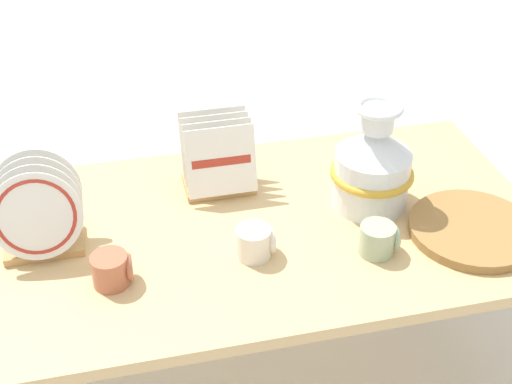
% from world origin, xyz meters
% --- Properties ---
extents(ground_plane, '(14.00, 14.00, 0.00)m').
position_xyz_m(ground_plane, '(0.00, 0.00, 0.00)').
color(ground_plane, beige).
extents(display_table, '(1.57, 0.84, 0.64)m').
position_xyz_m(display_table, '(0.00, 0.00, 0.58)').
color(display_table, tan).
rests_on(display_table, ground_plane).
extents(ceramic_vase, '(0.23, 0.23, 0.32)m').
position_xyz_m(ceramic_vase, '(0.34, 0.03, 0.77)').
color(ceramic_vase, silver).
rests_on(ceramic_vase, display_table).
extents(dish_rack_round_plates, '(0.23, 0.18, 0.25)m').
position_xyz_m(dish_rack_round_plates, '(-0.56, 0.03, 0.75)').
color(dish_rack_round_plates, tan).
rests_on(dish_rack_round_plates, display_table).
extents(dish_rack_square_plates, '(0.20, 0.17, 0.22)m').
position_xyz_m(dish_rack_square_plates, '(-0.06, 0.21, 0.73)').
color(dish_rack_square_plates, tan).
rests_on(dish_rack_square_plates, display_table).
extents(wicker_charger_stack, '(0.34, 0.34, 0.03)m').
position_xyz_m(wicker_charger_stack, '(0.56, -0.17, 0.66)').
color(wicker_charger_stack, olive).
rests_on(wicker_charger_stack, display_table).
extents(mug_sage_glaze, '(0.10, 0.09, 0.08)m').
position_xyz_m(mug_sage_glaze, '(0.28, -0.18, 0.68)').
color(mug_sage_glaze, '#9EB28E').
rests_on(mug_sage_glaze, display_table).
extents(mug_terracotta_glaze, '(0.10, 0.09, 0.08)m').
position_xyz_m(mug_terracotta_glaze, '(-0.40, -0.15, 0.68)').
color(mug_terracotta_glaze, '#B76647').
rests_on(mug_terracotta_glaze, display_table).
extents(mug_cream_glaze, '(0.10, 0.09, 0.08)m').
position_xyz_m(mug_cream_glaze, '(-0.03, -0.12, 0.68)').
color(mug_cream_glaze, silver).
rests_on(mug_cream_glaze, display_table).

